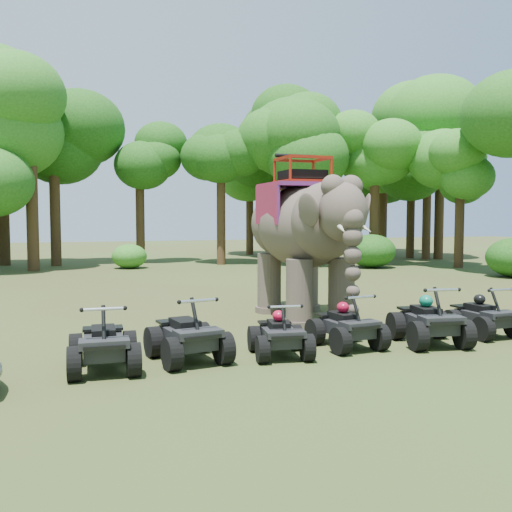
{
  "coord_description": "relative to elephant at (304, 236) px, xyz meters",
  "views": [
    {
      "loc": [
        -4.61,
        -12.34,
        2.9
      ],
      "look_at": [
        0.0,
        1.2,
        1.9
      ],
      "focal_mm": 40.0,
      "sensor_mm": 36.0,
      "label": 1
    }
  ],
  "objects": [
    {
      "name": "tree_28",
      "position": [
        18.01,
        25.88,
        2.41
      ],
      "size": [
        6.65,
        6.65,
        9.5
      ],
      "primitive_type": null,
      "color": "#195114",
      "rests_on": "ground"
    },
    {
      "name": "atv_5",
      "position": [
        3.18,
        -3.65,
        -1.73
      ],
      "size": [
        1.26,
        1.69,
        1.22
      ],
      "primitive_type": null,
      "rotation": [
        0.0,
        0.0,
        0.04
      ],
      "color": "black",
      "rests_on": "ground"
    },
    {
      "name": "tree_2",
      "position": [
        6.21,
        15.59,
        2.41
      ],
      "size": [
        6.64,
        6.64,
        9.49
      ],
      "primitive_type": null,
      "color": "#195114",
      "rests_on": "ground"
    },
    {
      "name": "tree_29",
      "position": [
        16.41,
        19.11,
        1.89
      ],
      "size": [
        5.91,
        5.91,
        8.45
      ],
      "primitive_type": null,
      "color": "#195114",
      "rests_on": "ground"
    },
    {
      "name": "tree_32",
      "position": [
        -9.71,
        21.74,
        2.98
      ],
      "size": [
        7.44,
        7.44,
        10.63
      ],
      "primitive_type": null,
      "color": "#195114",
      "rests_on": "ground"
    },
    {
      "name": "elephant",
      "position": [
        0.0,
        0.0,
        0.0
      ],
      "size": [
        2.49,
        5.58,
        4.68
      ],
      "primitive_type": null,
      "rotation": [
        0.0,
        0.0,
        -0.01
      ],
      "color": "#4F4339",
      "rests_on": "ground"
    },
    {
      "name": "tree_39",
      "position": [
        17.62,
        17.59,
        2.98
      ],
      "size": [
        7.45,
        7.45,
        10.64
      ],
      "primitive_type": null,
      "color": "#195114",
      "rests_on": "ground"
    },
    {
      "name": "tree_0",
      "position": [
        -1.87,
        20.97,
        1.67
      ],
      "size": [
        5.61,
        5.61,
        8.02
      ],
      "primitive_type": null,
      "color": "#195114",
      "rests_on": "ground"
    },
    {
      "name": "tree_30",
      "position": [
        15.97,
        21.97,
        2.18
      ],
      "size": [
        6.33,
        6.33,
        9.04
      ],
      "primitive_type": null,
      "color": "#195114",
      "rests_on": "ground"
    },
    {
      "name": "atv_1",
      "position": [
        -4.14,
        -3.72,
        -1.67
      ],
      "size": [
        1.57,
        1.97,
        1.33
      ],
      "primitive_type": null,
      "rotation": [
        0.0,
        0.0,
        0.15
      ],
      "color": "black",
      "rests_on": "ground"
    },
    {
      "name": "tree_1",
      "position": [
        2.54,
        18.13,
        1.28
      ],
      "size": [
        5.07,
        5.07,
        7.24
      ],
      "primitive_type": null,
      "color": "#195114",
      "rests_on": "ground"
    },
    {
      "name": "tree_35",
      "position": [
        6.91,
        25.94,
        1.8
      ],
      "size": [
        5.8,
        5.8,
        8.28
      ],
      "primitive_type": null,
      "color": "#195114",
      "rests_on": "ground"
    },
    {
      "name": "tree_37",
      "position": [
        16.7,
        17.69,
        1.9
      ],
      "size": [
        5.93,
        5.93,
        8.47
      ],
      "primitive_type": null,
      "color": "#195114",
      "rests_on": "ground"
    },
    {
      "name": "ground",
      "position": [
        -1.87,
        -2.51,
        -2.34
      ],
      "size": [
        110.0,
        110.0,
        0.0
      ],
      "primitive_type": "plane",
      "color": "#47381E",
      "rests_on": "ground"
    },
    {
      "name": "tree_36",
      "position": [
        7.84,
        22.42,
        2.77
      ],
      "size": [
        7.15,
        7.15,
        10.22
      ],
      "primitive_type": null,
      "color": "#195114",
      "rests_on": "ground"
    },
    {
      "name": "tree_3",
      "position": [
        11.05,
        14.89,
        1.96
      ],
      "size": [
        6.02,
        6.02,
        8.61
      ],
      "primitive_type": null,
      "color": "#195114",
      "rests_on": "ground"
    },
    {
      "name": "tree_4",
      "position": [
        14.71,
        11.84,
        1.31
      ],
      "size": [
        5.11,
        5.11,
        7.29
      ],
      "primitive_type": null,
      "color": "#195114",
      "rests_on": "ground"
    },
    {
      "name": "atv_0",
      "position": [
        -5.79,
        -3.93,
        -1.69
      ],
      "size": [
        1.36,
        1.81,
        1.3
      ],
      "primitive_type": null,
      "rotation": [
        0.0,
        0.0,
        -0.05
      ],
      "color": "black",
      "rests_on": "ground"
    },
    {
      "name": "atv_4",
      "position": [
        1.34,
        -4.03,
        -1.66
      ],
      "size": [
        1.63,
        2.03,
        1.36
      ],
      "primitive_type": null,
      "rotation": [
        0.0,
        0.0,
        -0.17
      ],
      "color": "black",
      "rests_on": "ground"
    },
    {
      "name": "atv_2",
      "position": [
        -2.26,
        -3.97,
        -1.76
      ],
      "size": [
        1.36,
        1.71,
        1.15
      ],
      "primitive_type": null,
      "rotation": [
        0.0,
        0.0,
        -0.16
      ],
      "color": "black",
      "rests_on": "ground"
    },
    {
      "name": "tree_33",
      "position": [
        8.81,
        23.64,
        2.81
      ],
      "size": [
        7.21,
        7.21,
        10.3
      ],
      "primitive_type": null,
      "color": "#195114",
      "rests_on": "ground"
    },
    {
      "name": "tree_31",
      "position": [
        12.36,
        26.02,
        2.46
      ],
      "size": [
        6.72,
        6.72,
        9.6
      ],
      "primitive_type": null,
      "color": "#195114",
      "rests_on": "ground"
    },
    {
      "name": "atv_3",
      "position": [
        -0.58,
        -3.71,
        -1.72
      ],
      "size": [
        1.35,
        1.76,
        1.23
      ],
      "primitive_type": null,
      "rotation": [
        0.0,
        0.0,
        0.08
      ],
      "color": "black",
      "rests_on": "ground"
    },
    {
      "name": "tree_34",
      "position": [
        -7.95,
        17.51,
        2.94
      ],
      "size": [
        7.39,
        7.39,
        10.55
      ],
      "primitive_type": null,
      "color": "#195114",
      "rests_on": "ground"
    },
    {
      "name": "tree_26",
      "position": [
        -6.84,
        20.44,
        2.6
      ],
      "size": [
        6.92,
        6.92,
        9.88
      ],
      "primitive_type": null,
      "color": "#195114",
      "rests_on": "ground"
    }
  ]
}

